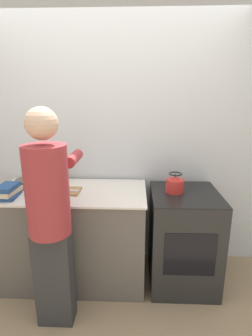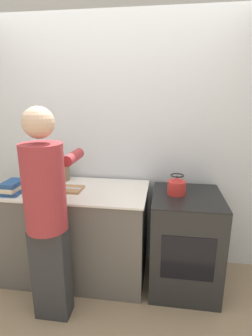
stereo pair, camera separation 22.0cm
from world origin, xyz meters
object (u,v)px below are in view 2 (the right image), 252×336
at_px(oven, 185,241).
at_px(kettle, 177,186).
at_px(bowl_prep, 33,180).
at_px(person, 47,210).
at_px(knife, 67,188).
at_px(canister_jar, 62,172).
at_px(cutting_board, 64,189).

relative_size(oven, kettle, 5.01).
height_order(kettle, bowl_prep, kettle).
xyz_separation_m(person, bowl_prep, (-0.43, 0.61, 0.02)).
bearing_deg(bowl_prep, knife, -17.88).
bearing_deg(oven, person, -154.23).
distance_m(person, knife, 0.48).
xyz_separation_m(kettle, bowl_prep, (-1.39, 0.08, -0.04)).
bearing_deg(canister_jar, kettle, -11.39).
relative_size(person, knife, 7.08).
distance_m(person, cutting_board, 0.49).
relative_size(person, kettle, 9.35).
xyz_separation_m(knife, bowl_prep, (-0.41, 0.13, 0.02)).
relative_size(cutting_board, canister_jar, 1.89).
bearing_deg(kettle, knife, -176.83).
bearing_deg(bowl_prep, person, -55.06).
distance_m(kettle, bowl_prep, 1.39).
xyz_separation_m(person, kettle, (0.97, 0.53, 0.05)).
bearing_deg(kettle, cutting_board, -177.46).
bearing_deg(cutting_board, oven, 1.36).
bearing_deg(knife, person, -85.82).
distance_m(oven, canister_jar, 1.38).
relative_size(person, bowl_prep, 8.59).
bearing_deg(bowl_prep, kettle, -3.15).
distance_m(kettle, canister_jar, 1.17).
relative_size(person, cutting_board, 5.07).
xyz_separation_m(oven, person, (-1.06, -0.51, 0.47)).
bearing_deg(kettle, person, -151.14).
xyz_separation_m(oven, cutting_board, (-1.12, -0.03, 0.46)).
height_order(cutting_board, bowl_prep, bowl_prep).
bearing_deg(oven, cutting_board, -178.64).
bearing_deg(cutting_board, kettle, 2.54).
bearing_deg(canister_jar, person, -76.81).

